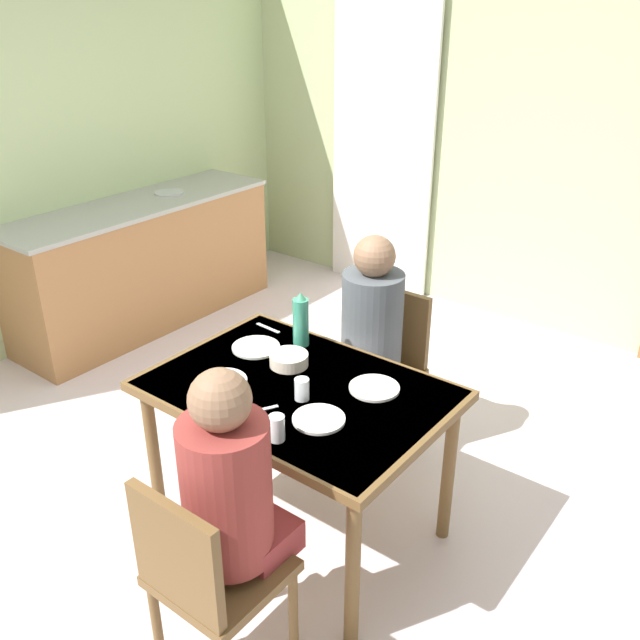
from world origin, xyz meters
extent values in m
plane|color=silver|center=(0.00, 0.00, 0.00)|extent=(7.22, 7.22, 0.00)
cube|color=#B4C28C|center=(0.00, 2.78, 1.34)|extent=(4.63, 0.10, 2.68)
cube|color=#B2C68E|center=(-2.22, 0.69, 1.34)|extent=(0.10, 4.17, 2.68)
cube|color=white|center=(-0.92, 2.68, 1.12)|extent=(0.90, 0.03, 2.25)
cube|color=#9F6B40|center=(-1.89, 1.06, 0.43)|extent=(0.60, 1.98, 0.87)
cube|color=#9E9E99|center=(-1.89, 1.06, 0.89)|extent=(0.61, 2.02, 0.03)
cylinder|color=#B7B7BC|center=(-1.89, 1.35, 0.91)|extent=(0.21, 0.21, 0.01)
cube|color=brown|center=(0.40, 0.04, 0.74)|extent=(1.23, 0.86, 0.04)
cube|color=#F2BA6C|center=(0.40, 0.04, 0.76)|extent=(1.18, 0.83, 0.00)
cylinder|color=brown|center=(-0.14, -0.32, 0.36)|extent=(0.06, 0.06, 0.72)
cylinder|color=brown|center=(0.95, -0.32, 0.36)|extent=(0.06, 0.06, 0.72)
cylinder|color=brown|center=(-0.14, 0.40, 0.36)|extent=(0.06, 0.06, 0.72)
cylinder|color=brown|center=(0.95, 0.40, 0.36)|extent=(0.06, 0.06, 0.72)
cube|color=brown|center=(0.65, -0.67, 0.45)|extent=(0.40, 0.40, 0.04)
cube|color=brown|center=(0.65, -0.85, 0.66)|extent=(0.38, 0.04, 0.42)
cylinder|color=brown|center=(0.48, -0.50, 0.21)|extent=(0.04, 0.04, 0.41)
cylinder|color=brown|center=(0.82, -0.50, 0.21)|extent=(0.04, 0.04, 0.41)
cylinder|color=brown|center=(0.48, -0.84, 0.21)|extent=(0.04, 0.04, 0.41)
cube|color=brown|center=(0.33, 0.75, 0.45)|extent=(0.40, 0.40, 0.04)
cube|color=brown|center=(0.33, 0.93, 0.66)|extent=(0.38, 0.04, 0.42)
cylinder|color=brown|center=(0.50, 0.58, 0.21)|extent=(0.04, 0.04, 0.41)
cylinder|color=brown|center=(0.16, 0.58, 0.21)|extent=(0.04, 0.04, 0.41)
cylinder|color=brown|center=(0.50, 0.92, 0.21)|extent=(0.04, 0.04, 0.41)
cylinder|color=brown|center=(0.16, 0.92, 0.21)|extent=(0.04, 0.04, 0.41)
cube|color=maroon|center=(0.65, -0.51, 0.51)|extent=(0.30, 0.22, 0.12)
cylinder|color=maroon|center=(0.65, -0.62, 0.77)|extent=(0.30, 0.30, 0.52)
sphere|color=#846047|center=(0.65, -0.62, 1.12)|extent=(0.20, 0.20, 0.20)
cube|color=#424752|center=(0.33, 0.59, 0.51)|extent=(0.30, 0.22, 0.12)
cylinder|color=#4C5156|center=(0.33, 0.70, 0.77)|extent=(0.30, 0.30, 0.52)
sphere|color=#846047|center=(0.33, 0.70, 1.12)|extent=(0.20, 0.20, 0.20)
cylinder|color=#358A6E|center=(0.18, 0.33, 0.87)|extent=(0.07, 0.07, 0.23)
cone|color=#3D8D64|center=(0.18, 0.33, 1.00)|extent=(0.05, 0.05, 0.04)
cylinder|color=beige|center=(0.26, 0.15, 0.78)|extent=(0.17, 0.17, 0.05)
cylinder|color=white|center=(0.67, 0.21, 0.76)|extent=(0.21, 0.21, 0.01)
cylinder|color=white|center=(0.13, -0.13, 0.76)|extent=(0.21, 0.21, 0.01)
cylinder|color=white|center=(0.62, -0.10, 0.76)|extent=(0.20, 0.20, 0.01)
cylinder|color=white|center=(0.04, 0.18, 0.76)|extent=(0.22, 0.22, 0.01)
cylinder|color=silver|center=(0.58, -0.30, 0.81)|extent=(0.06, 0.06, 0.10)
cylinder|color=silver|center=(0.48, -0.03, 0.80)|extent=(0.06, 0.06, 0.09)
cube|color=silver|center=(-0.05, 0.36, 0.76)|extent=(0.15, 0.03, 0.00)
cube|color=silver|center=(0.40, -0.19, 0.76)|extent=(0.09, 0.14, 0.00)
camera|label=1|loc=(1.97, -1.83, 2.25)|focal=38.52mm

